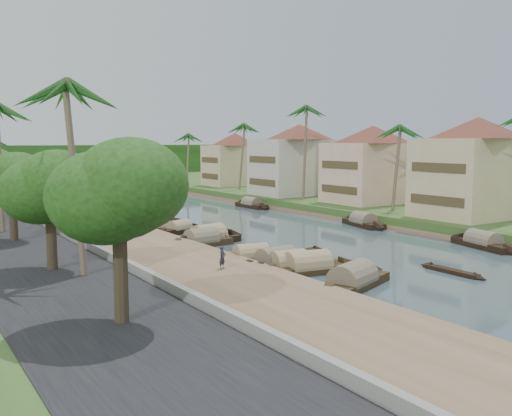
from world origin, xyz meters
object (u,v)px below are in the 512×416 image
building_near (477,166)px  bridge (83,179)px  sampan_1 (289,266)px  person_near (222,258)px  sampan_0 (353,282)px

building_near → bridge: bearing=104.4°
bridge → building_near: size_ratio=1.89×
sampan_1 → person_near: size_ratio=4.92×
person_near → building_near: bearing=-18.3°
person_near → sampan_1: bearing=-29.1°
building_near → sampan_1: (-28.02, -5.66, -5.97)m
bridge → sampan_1: bridge is taller
person_near → bridge: bearing=52.1°
bridge → sampan_1: 80.18m
sampan_0 → bridge: bearing=63.4°
sampan_0 → person_near: 8.33m
bridge → person_near: size_ratio=18.90×
bridge → person_near: 80.80m
sampan_1 → building_near: bearing=18.0°
building_near → sampan_0: size_ratio=1.61×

